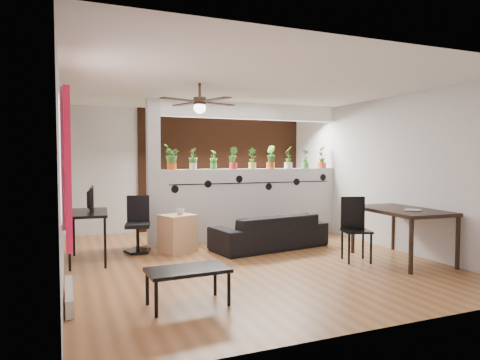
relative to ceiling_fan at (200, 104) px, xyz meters
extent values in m
cube|color=brown|center=(0.80, 0.30, -2.36)|extent=(6.30, 7.10, 0.10)
cube|color=#B7B7BA|center=(0.80, 3.32, -1.01)|extent=(6.30, 0.04, 2.90)
cube|color=#B7B7BA|center=(0.80, -2.72, -1.01)|extent=(6.30, 0.04, 2.90)
cube|color=#B7B7BA|center=(-1.82, 0.30, -1.01)|extent=(0.04, 7.10, 2.90)
cube|color=#B7B7BA|center=(3.42, 0.30, -1.01)|extent=(0.04, 7.10, 2.90)
cube|color=white|center=(0.80, 0.30, 0.34)|extent=(6.30, 7.10, 0.10)
cube|color=#BCBCC1|center=(1.60, 1.80, -1.64)|extent=(3.60, 0.18, 1.35)
cube|color=white|center=(1.60, 1.80, 0.14)|extent=(3.60, 0.18, 0.30)
cube|color=#BCBCC1|center=(-0.31, 1.80, -1.01)|extent=(0.22, 0.20, 2.60)
cube|color=#974C2C|center=(1.60, 3.27, -1.01)|extent=(3.90, 0.05, 2.60)
cube|color=black|center=(1.60, 1.70, -1.23)|extent=(3.31, 0.01, 0.02)
cylinder|color=black|center=(0.05, 1.70, -1.31)|extent=(0.14, 0.01, 0.14)
cylinder|color=black|center=(0.67, 1.70, -1.23)|extent=(0.14, 0.01, 0.14)
cylinder|color=black|center=(1.29, 1.70, -1.15)|extent=(0.14, 0.01, 0.14)
cylinder|color=black|center=(1.91, 1.70, -1.31)|extent=(0.14, 0.01, 0.14)
cylinder|color=black|center=(2.53, 1.70, -1.23)|extent=(0.14, 0.01, 0.14)
cylinder|color=black|center=(3.15, 1.70, -1.15)|extent=(0.14, 0.01, 0.14)
cube|color=white|center=(-1.78, -0.90, -0.76)|extent=(0.02, 0.95, 1.25)
cube|color=white|center=(-1.77, -0.90, -0.76)|extent=(0.04, 1.05, 1.35)
cube|color=red|center=(-1.73, -1.40, -0.86)|extent=(0.06, 0.30, 1.55)
cube|color=red|center=(-1.73, -0.40, -0.86)|extent=(0.06, 0.30, 1.55)
cube|color=silver|center=(-1.74, -0.90, -2.22)|extent=(0.08, 1.00, 0.18)
cube|color=#9E804C|center=(-1.78, 1.25, -0.96)|extent=(0.03, 0.60, 0.45)
cube|color=#8C7259|center=(-1.78, 1.20, -0.46)|extent=(0.03, 0.30, 0.40)
cube|color=black|center=(-1.78, 1.20, -0.46)|extent=(0.02, 0.34, 0.44)
cylinder|color=black|center=(0.00, 0.00, 0.19)|extent=(0.04, 0.04, 0.20)
cylinder|color=black|center=(0.00, 0.00, 0.04)|extent=(0.18, 0.18, 0.10)
sphere|color=white|center=(0.00, 0.00, -0.05)|extent=(0.17, 0.17, 0.17)
cube|color=black|center=(0.32, 0.12, 0.03)|extent=(0.55, 0.29, 0.01)
cube|color=black|center=(-0.12, 0.32, 0.03)|extent=(0.29, 0.55, 0.01)
cube|color=black|center=(-0.32, -0.12, 0.03)|extent=(0.55, 0.29, 0.01)
cube|color=black|center=(0.12, -0.32, 0.03)|extent=(0.29, 0.55, 0.01)
cylinder|color=#C84C17|center=(0.02, 1.80, -0.90)|extent=(0.16, 0.16, 0.12)
imported|color=#1E5919|center=(0.02, 1.80, -0.69)|extent=(0.26, 0.28, 0.35)
cylinder|color=silver|center=(0.42, 1.80, -0.90)|extent=(0.13, 0.13, 0.12)
imported|color=#1E5919|center=(0.42, 1.80, -0.72)|extent=(0.24, 0.25, 0.29)
cylinder|color=#418C33|center=(0.81, 1.80, -0.90)|extent=(0.12, 0.12, 0.12)
imported|color=#1E5919|center=(0.81, 1.80, -0.73)|extent=(0.21, 0.22, 0.26)
cylinder|color=red|center=(1.21, 1.80, -0.90)|extent=(0.15, 0.15, 0.12)
imported|color=#1E5919|center=(1.21, 1.80, -0.71)|extent=(0.27, 0.27, 0.32)
cylinder|color=gold|center=(1.60, 1.80, -0.90)|extent=(0.14, 0.14, 0.12)
imported|color=#1E5919|center=(1.60, 1.80, -0.71)|extent=(0.25, 0.23, 0.31)
cylinder|color=#D34418|center=(2.00, 1.80, -0.90)|extent=(0.17, 0.17, 0.12)
imported|color=#1E5919|center=(2.00, 1.80, -0.69)|extent=(0.20, 0.24, 0.36)
cylinder|color=white|center=(2.39, 1.80, -0.90)|extent=(0.16, 0.16, 0.12)
imported|color=#1E5919|center=(2.39, 1.80, -0.69)|extent=(0.27, 0.29, 0.34)
cylinder|color=#358731|center=(2.79, 1.80, -0.90)|extent=(0.14, 0.14, 0.12)
imported|color=#1E5919|center=(2.79, 1.80, -0.72)|extent=(0.24, 0.25, 0.29)
cylinder|color=#CD4920|center=(3.18, 1.80, -0.90)|extent=(0.18, 0.18, 0.12)
imported|color=#1E5919|center=(3.18, 1.80, -0.68)|extent=(0.32, 0.31, 0.38)
imported|color=black|center=(1.49, 0.82, -2.03)|extent=(2.01, 1.04, 0.56)
cube|color=tan|center=(-0.05, 1.13, -2.00)|extent=(0.64, 0.61, 0.62)
imported|color=gray|center=(0.00, 1.13, -1.64)|extent=(0.15, 0.15, 0.10)
cube|color=black|center=(-1.45, 0.97, -1.58)|extent=(0.63, 1.09, 0.04)
cylinder|color=black|center=(-1.72, 0.51, -1.96)|extent=(0.04, 0.04, 0.72)
cylinder|color=black|center=(-1.25, 0.47, -1.96)|extent=(0.04, 0.04, 0.72)
cylinder|color=black|center=(-1.65, 1.47, -1.96)|extent=(0.04, 0.04, 0.72)
cylinder|color=black|center=(-1.18, 1.44, -1.96)|extent=(0.04, 0.04, 0.72)
imported|color=black|center=(-1.45, 1.12, -1.46)|extent=(0.35, 0.09, 0.20)
cylinder|color=black|center=(-0.68, 1.29, -2.28)|extent=(0.48, 0.48, 0.04)
cylinder|color=black|center=(-0.68, 1.29, -2.08)|extent=(0.05, 0.05, 0.40)
cube|color=black|center=(-0.68, 1.29, -1.86)|extent=(0.46, 0.46, 0.06)
cube|color=black|center=(-0.64, 1.46, -1.60)|extent=(0.37, 0.13, 0.44)
cube|color=black|center=(2.96, -0.73, -1.55)|extent=(0.97, 1.50, 0.05)
cylinder|color=black|center=(2.52, -1.39, -1.95)|extent=(0.06, 0.06, 0.74)
cylinder|color=black|center=(3.31, -1.44, -1.95)|extent=(0.06, 0.06, 0.74)
cylinder|color=black|center=(2.60, -0.03, -1.95)|extent=(0.06, 0.06, 0.74)
cylinder|color=black|center=(3.40, -0.07, -1.95)|extent=(0.06, 0.06, 0.74)
imported|color=gray|center=(2.86, -1.03, -1.51)|extent=(0.25, 0.27, 0.02)
cube|color=black|center=(2.28, -0.53, -1.85)|extent=(0.49, 0.49, 0.03)
cube|color=black|center=(2.33, -0.37, -1.59)|extent=(0.36, 0.15, 0.49)
cube|color=black|center=(2.07, -0.64, -2.08)|extent=(0.03, 0.03, 0.46)
cube|color=black|center=(2.38, -0.74, -2.08)|extent=(0.03, 0.03, 0.46)
cube|color=black|center=(2.17, -0.33, -1.84)|extent=(0.03, 0.03, 0.95)
cube|color=black|center=(2.49, -0.43, -1.84)|extent=(0.03, 0.03, 0.95)
cube|color=black|center=(-0.58, -1.44, -1.94)|extent=(0.87, 0.51, 0.04)
cylinder|color=black|center=(-0.95, -1.65, -2.13)|extent=(0.04, 0.04, 0.36)
cylinder|color=black|center=(-0.18, -1.62, -2.13)|extent=(0.04, 0.04, 0.36)
cylinder|color=black|center=(-0.97, -1.26, -2.13)|extent=(0.04, 0.04, 0.36)
cylinder|color=black|center=(-0.20, -1.22, -2.13)|extent=(0.04, 0.04, 0.36)
camera|label=1|loc=(-1.75, -5.76, -0.75)|focal=32.00mm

